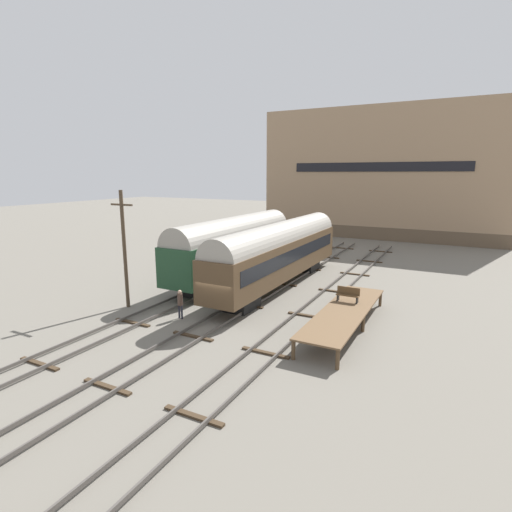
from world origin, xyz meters
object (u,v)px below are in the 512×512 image
train_car_brown (280,250)px  bench (348,294)px  person_worker (180,301)px  train_car_green (234,244)px  utility_pole (124,248)px

train_car_brown → bench: bearing=-34.8°
train_car_brown → person_worker: train_car_brown is taller
train_car_green → bench: train_car_green is taller
train_car_green → utility_pole: 10.24m
bench → utility_pole: utility_pole is taller
train_car_green → train_car_brown: 4.49m
train_car_green → train_car_brown: train_car_green is taller
bench → train_car_green: bearing=155.1°
train_car_brown → person_worker: bearing=-104.2°
train_car_green → train_car_brown: (4.46, -0.51, -0.06)m
person_worker → utility_pole: bearing=178.1°
utility_pole → train_car_green: bearing=75.8°
train_car_brown → bench: (6.75, -4.70, -1.37)m
bench → person_worker: size_ratio=0.76×
bench → person_worker: (-9.15, -4.82, -0.46)m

